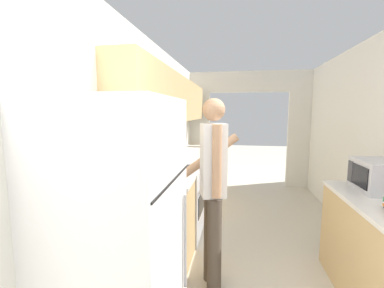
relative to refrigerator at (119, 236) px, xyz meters
The scene contains 7 objects.
wall_left 1.77m from the refrigerator, 100.50° to the left, with size 0.38×7.45×2.50m.
wall_far_with_doorway 4.50m from the refrigerator, 77.78° to the left, with size 2.99×0.06×2.50m.
counter_left 2.43m from the refrigerator, 91.16° to the left, with size 0.62×3.71×0.90m.
refrigerator is the anchor object (origin of this frame).
range_oven 1.82m from the refrigerator, 91.30° to the left, with size 0.66×0.74×1.04m.
person 0.98m from the refrigerator, 58.79° to the left, with size 0.55×0.45×1.74m.
microwave 2.33m from the refrigerator, 29.51° to the left, with size 0.40×0.47×0.29m.
Camera 1 is at (-0.24, -0.69, 1.62)m, focal length 24.00 mm.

